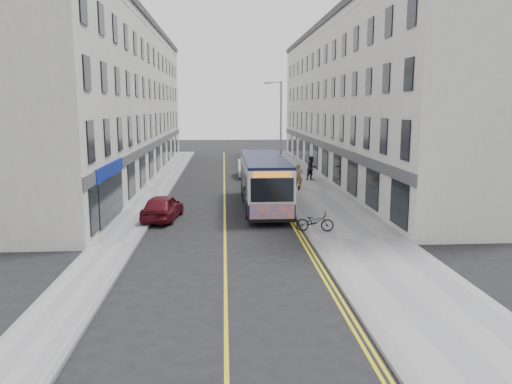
{
  "coord_description": "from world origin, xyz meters",
  "views": [
    {
      "loc": [
        -0.01,
        -23.23,
        6.17
      ],
      "look_at": [
        1.7,
        3.22,
        1.6
      ],
      "focal_mm": 35.0,
      "sensor_mm": 36.0,
      "label": 1
    }
  ],
  "objects": [
    {
      "name": "car_white",
      "position": [
        2.03,
        20.45,
        0.75
      ],
      "size": [
        1.65,
        4.58,
        1.5
      ],
      "primitive_type": "imported",
      "rotation": [
        0.0,
        0.0,
        -0.01
      ],
      "color": "silver",
      "rests_on": "ground"
    },
    {
      "name": "terrace_west",
      "position": [
        -9.0,
        21.0,
        6.5
      ],
      "size": [
        6.0,
        46.0,
        13.0
      ],
      "primitive_type": "cube",
      "color": "silver",
      "rests_on": "ground"
    },
    {
      "name": "pedestrian_near",
      "position": [
        5.51,
        13.12,
        1.03
      ],
      "size": [
        0.67,
        0.45,
        1.82
      ],
      "primitive_type": "imported",
      "rotation": [
        0.0,
        0.0,
        0.02
      ],
      "color": "#8B603F",
      "rests_on": "pavement_east"
    },
    {
      "name": "road_dbl_yellow_outer",
      "position": [
        3.75,
        12.0,
        0.0
      ],
      "size": [
        0.1,
        64.0,
        0.01
      ],
      "primitive_type": "cube",
      "color": "gold",
      "rests_on": "ground"
    },
    {
      "name": "pavement_west",
      "position": [
        -5.0,
        12.0,
        0.06
      ],
      "size": [
        2.0,
        64.0,
        0.12
      ],
      "primitive_type": "cube",
      "color": "gray",
      "rests_on": "ground"
    },
    {
      "name": "terrace_east",
      "position": [
        11.5,
        21.0,
        6.5
      ],
      "size": [
        6.0,
        46.0,
        13.0
      ],
      "primitive_type": "cube",
      "color": "silver",
      "rests_on": "ground"
    },
    {
      "name": "car_maroon",
      "position": [
        -3.4,
        3.86,
        0.71
      ],
      "size": [
        2.21,
        4.36,
        1.42
      ],
      "primitive_type": "imported",
      "rotation": [
        0.0,
        0.0,
        3.01
      ],
      "color": "#550E18",
      "rests_on": "ground"
    },
    {
      "name": "streetlamp",
      "position": [
        4.17,
        14.0,
        4.38
      ],
      "size": [
        1.32,
        0.18,
        8.0
      ],
      "color": "gray",
      "rests_on": "ground"
    },
    {
      "name": "city_bus",
      "position": [
        2.41,
        6.84,
        1.71
      ],
      "size": [
        2.51,
        10.75,
        3.12
      ],
      "color": "black",
      "rests_on": "ground"
    },
    {
      "name": "ground",
      "position": [
        0.0,
        0.0,
        0.0
      ],
      "size": [
        140.0,
        140.0,
        0.0
      ],
      "primitive_type": "plane",
      "color": "black",
      "rests_on": "ground"
    },
    {
      "name": "road_dbl_yellow_inner",
      "position": [
        3.55,
        12.0,
        0.0
      ],
      "size": [
        0.1,
        64.0,
        0.01
      ],
      "primitive_type": "cube",
      "color": "gold",
      "rests_on": "ground"
    },
    {
      "name": "pavement_east",
      "position": [
        6.25,
        12.0,
        0.06
      ],
      "size": [
        4.5,
        64.0,
        0.12
      ],
      "primitive_type": "cube",
      "color": "gray",
      "rests_on": "ground"
    },
    {
      "name": "kerb_east",
      "position": [
        4.0,
        12.0,
        0.07
      ],
      "size": [
        0.18,
        64.0,
        0.13
      ],
      "primitive_type": "cube",
      "color": "slate",
      "rests_on": "ground"
    },
    {
      "name": "road_centre_line",
      "position": [
        0.0,
        12.0,
        0.0
      ],
      "size": [
        0.12,
        64.0,
        0.01
      ],
      "primitive_type": "cube",
      "color": "gold",
      "rests_on": "ground"
    },
    {
      "name": "kerb_west",
      "position": [
        -4.0,
        12.0,
        0.07
      ],
      "size": [
        0.18,
        64.0,
        0.13
      ],
      "primitive_type": "cube",
      "color": "slate",
      "rests_on": "ground"
    },
    {
      "name": "pedestrian_far",
      "position": [
        7.22,
        17.26,
        1.11
      ],
      "size": [
        1.21,
        1.13,
        1.98
      ],
      "primitive_type": "imported",
      "rotation": [
        0.0,
        0.0,
        0.52
      ],
      "color": "black",
      "rests_on": "pavement_east"
    },
    {
      "name": "bicycle",
      "position": [
        4.4,
        0.29,
        0.6
      ],
      "size": [
        1.89,
        0.86,
        0.96
      ],
      "primitive_type": "imported",
      "rotation": [
        0.0,
        0.0,
        1.45
      ],
      "color": "black",
      "rests_on": "pavement_east"
    }
  ]
}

